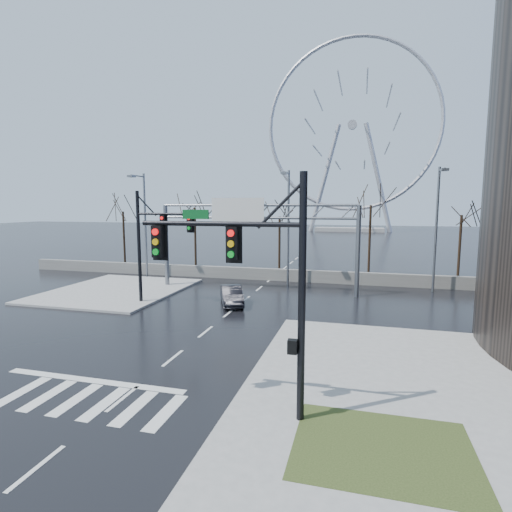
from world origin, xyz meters
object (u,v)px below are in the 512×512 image
(signal_mast_far, at_px, (153,236))
(car, at_px, (232,295))
(signal_mast_near, at_px, (259,273))
(sign_gantry, at_px, (251,228))
(ferris_wheel, at_px, (352,132))

(signal_mast_far, relative_size, car, 1.99)
(signal_mast_near, relative_size, signal_mast_far, 1.00)
(sign_gantry, relative_size, car, 4.07)
(signal_mast_near, distance_m, sign_gantry, 19.79)
(signal_mast_near, height_order, signal_mast_far, same)
(signal_mast_near, relative_size, sign_gantry, 0.49)
(signal_mast_far, height_order, ferris_wheel, ferris_wheel)
(sign_gantry, height_order, car, sign_gantry)
(signal_mast_far, xyz_separation_m, ferris_wheel, (10.87, 86.04, 21.30))
(signal_mast_far, height_order, car, signal_mast_far)
(signal_mast_far, relative_size, sign_gantry, 0.49)
(sign_gantry, xyz_separation_m, car, (-0.16, -4.71, -4.52))
(signal_mast_near, xyz_separation_m, ferris_wheel, (-0.14, 99.04, 21.26))
(ferris_wheel, bearing_deg, car, -93.74)
(sign_gantry, distance_m, car, 6.53)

